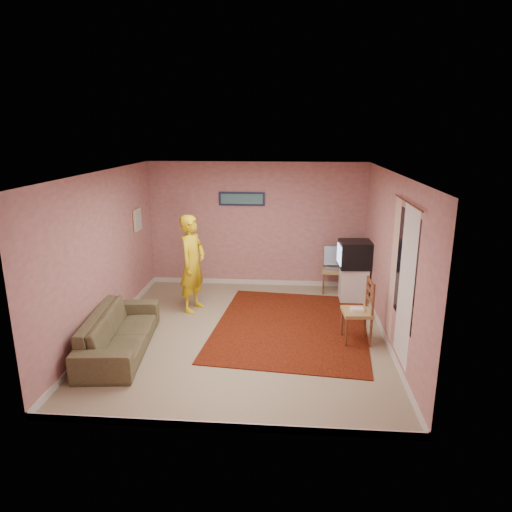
# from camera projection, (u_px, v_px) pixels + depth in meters

# --- Properties ---
(ground) EXTENTS (5.00, 5.00, 0.00)m
(ground) POSITION_uv_depth(u_px,v_px,m) (244.00, 334.00, 7.44)
(ground) COLOR gray
(ground) RESTS_ON ground
(wall_back) EXTENTS (4.50, 0.02, 2.60)m
(wall_back) POSITION_uv_depth(u_px,v_px,m) (256.00, 225.00, 9.50)
(wall_back) COLOR tan
(wall_back) RESTS_ON ground
(wall_front) EXTENTS (4.50, 0.02, 2.60)m
(wall_front) POSITION_uv_depth(u_px,v_px,m) (218.00, 322.00, 4.69)
(wall_front) COLOR tan
(wall_front) RESTS_ON ground
(wall_left) EXTENTS (0.02, 5.00, 2.60)m
(wall_left) POSITION_uv_depth(u_px,v_px,m) (104.00, 254.00, 7.27)
(wall_left) COLOR tan
(wall_left) RESTS_ON ground
(wall_right) EXTENTS (0.02, 5.00, 2.60)m
(wall_right) POSITION_uv_depth(u_px,v_px,m) (391.00, 260.00, 6.92)
(wall_right) COLOR tan
(wall_right) RESTS_ON ground
(ceiling) EXTENTS (4.50, 5.00, 0.02)m
(ceiling) POSITION_uv_depth(u_px,v_px,m) (243.00, 173.00, 6.75)
(ceiling) COLOR silver
(ceiling) RESTS_ON wall_back
(baseboard_back) EXTENTS (4.50, 0.02, 0.10)m
(baseboard_back) POSITION_uv_depth(u_px,v_px,m) (256.00, 282.00, 9.82)
(baseboard_back) COLOR silver
(baseboard_back) RESTS_ON ground
(baseboard_front) EXTENTS (4.50, 0.02, 0.10)m
(baseboard_front) POSITION_uv_depth(u_px,v_px,m) (221.00, 426.00, 5.03)
(baseboard_front) COLOR silver
(baseboard_front) RESTS_ON ground
(baseboard_left) EXTENTS (0.02, 5.00, 0.10)m
(baseboard_left) POSITION_uv_depth(u_px,v_px,m) (111.00, 326.00, 7.60)
(baseboard_left) COLOR silver
(baseboard_left) RESTS_ON ground
(baseboard_right) EXTENTS (0.02, 5.00, 0.10)m
(baseboard_right) POSITION_uv_depth(u_px,v_px,m) (384.00, 336.00, 7.25)
(baseboard_right) COLOR silver
(baseboard_right) RESTS_ON ground
(window) EXTENTS (0.01, 1.10, 1.50)m
(window) POSITION_uv_depth(u_px,v_px,m) (406.00, 268.00, 6.02)
(window) COLOR black
(window) RESTS_ON wall_right
(curtain_sheer) EXTENTS (0.01, 0.75, 2.10)m
(curtain_sheer) POSITION_uv_depth(u_px,v_px,m) (406.00, 286.00, 5.93)
(curtain_sheer) COLOR white
(curtain_sheer) RESTS_ON wall_right
(curtain_floral) EXTENTS (0.01, 0.35, 2.10)m
(curtain_floral) POSITION_uv_depth(u_px,v_px,m) (393.00, 270.00, 6.60)
(curtain_floral) COLOR #F3E4CF
(curtain_floral) RESTS_ON wall_right
(curtain_rod) EXTENTS (0.02, 1.40, 0.02)m
(curtain_rod) POSITION_uv_depth(u_px,v_px,m) (408.00, 202.00, 5.79)
(curtain_rod) COLOR brown
(curtain_rod) RESTS_ON wall_right
(picture_back) EXTENTS (0.95, 0.04, 0.28)m
(picture_back) POSITION_uv_depth(u_px,v_px,m) (242.00, 199.00, 9.34)
(picture_back) COLOR #161C3D
(picture_back) RESTS_ON wall_back
(picture_left) EXTENTS (0.04, 0.38, 0.42)m
(picture_left) POSITION_uv_depth(u_px,v_px,m) (138.00, 220.00, 8.73)
(picture_left) COLOR beige
(picture_left) RESTS_ON wall_left
(area_rug) EXTENTS (2.78, 3.34, 0.02)m
(area_rug) POSITION_uv_depth(u_px,v_px,m) (291.00, 326.00, 7.71)
(area_rug) COLOR black
(area_rug) RESTS_ON ground
(tv_cabinet) EXTENTS (0.52, 0.48, 0.67)m
(tv_cabinet) POSITION_uv_depth(u_px,v_px,m) (353.00, 284.00, 8.85)
(tv_cabinet) COLOR silver
(tv_cabinet) RESTS_ON ground
(crt_tv) EXTENTS (0.63, 0.57, 0.51)m
(crt_tv) POSITION_uv_depth(u_px,v_px,m) (355.00, 254.00, 8.69)
(crt_tv) COLOR black
(crt_tv) RESTS_ON tv_cabinet
(chair_a) EXTENTS (0.45, 0.43, 0.51)m
(chair_a) POSITION_uv_depth(u_px,v_px,m) (333.00, 265.00, 9.22)
(chair_a) COLOR tan
(chair_a) RESTS_ON ground
(dvd_player) EXTENTS (0.34, 0.25, 0.06)m
(dvd_player) POSITION_uv_depth(u_px,v_px,m) (333.00, 268.00, 9.24)
(dvd_player) COLOR #ADADB2
(dvd_player) RESTS_ON chair_a
(blue_throw) EXTENTS (0.37, 0.05, 0.39)m
(blue_throw) POSITION_uv_depth(u_px,v_px,m) (333.00, 256.00, 9.23)
(blue_throw) COLOR #82ADD5
(blue_throw) RESTS_ON chair_a
(chair_b) EXTENTS (0.47, 0.49, 0.55)m
(chair_b) POSITION_uv_depth(u_px,v_px,m) (357.00, 304.00, 7.01)
(chair_b) COLOR tan
(chair_b) RESTS_ON ground
(game_console) EXTENTS (0.21, 0.16, 0.04)m
(game_console) POSITION_uv_depth(u_px,v_px,m) (357.00, 309.00, 7.03)
(game_console) COLOR white
(game_console) RESTS_ON chair_b
(sofa) EXTENTS (1.03, 2.15, 0.61)m
(sofa) POSITION_uv_depth(u_px,v_px,m) (119.00, 332.00, 6.80)
(sofa) COLOR brown
(sofa) RESTS_ON ground
(person) EXTENTS (0.60, 0.74, 1.77)m
(person) POSITION_uv_depth(u_px,v_px,m) (193.00, 264.00, 8.22)
(person) COLOR gold
(person) RESTS_ON ground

